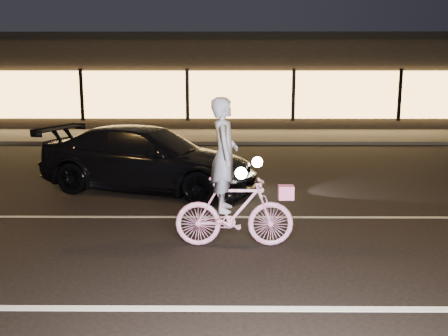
{
  "coord_description": "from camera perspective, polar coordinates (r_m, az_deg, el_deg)",
  "views": [
    {
      "loc": [
        1.7,
        -6.53,
        2.53
      ],
      "look_at": [
        1.65,
        0.6,
        1.16
      ],
      "focal_mm": 40.0,
      "sensor_mm": 36.0,
      "label": 1
    }
  ],
  "objects": [
    {
      "name": "ground",
      "position": [
        7.21,
        -13.51,
        -9.99
      ],
      "size": [
        90.0,
        90.0,
        0.0
      ],
      "primitive_type": "plane",
      "color": "black",
      "rests_on": "ground"
    },
    {
      "name": "lane_stripe_near",
      "position": [
        5.88,
        -17.09,
        -15.07
      ],
      "size": [
        60.0,
        0.12,
        0.01
      ],
      "primitive_type": "cube",
      "color": "silver",
      "rests_on": "ground"
    },
    {
      "name": "lane_stripe_far",
      "position": [
        9.06,
        -10.51,
        -5.51
      ],
      "size": [
        60.0,
        0.1,
        0.01
      ],
      "primitive_type": "cube",
      "color": "gray",
      "rests_on": "ground"
    },
    {
      "name": "sidewalk",
      "position": [
        19.76,
        -4.56,
        3.64
      ],
      "size": [
        30.0,
        4.0,
        0.12
      ],
      "primitive_type": "cube",
      "color": "#383533",
      "rests_on": "ground"
    },
    {
      "name": "storefront",
      "position": [
        25.56,
        -3.48,
        9.98
      ],
      "size": [
        25.4,
        8.42,
        4.2
      ],
      "color": "black",
      "rests_on": "ground"
    },
    {
      "name": "cyclist",
      "position": [
        7.26,
        0.89,
        -3.09
      ],
      "size": [
        1.74,
        0.6,
        2.19
      ],
      "rotation": [
        0.0,
        0.0,
        1.57
      ],
      "color": "#EC3294",
      "rests_on": "ground"
    },
    {
      "name": "sedan",
      "position": [
        10.93,
        -8.66,
        1.06
      ],
      "size": [
        5.13,
        3.28,
        1.38
      ],
      "rotation": [
        0.0,
        0.0,
        1.27
      ],
      "color": "black",
      "rests_on": "ground"
    }
  ]
}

